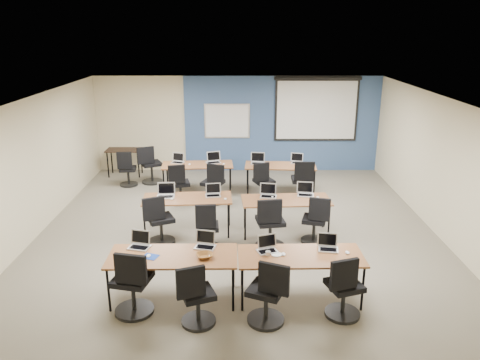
{
  "coord_description": "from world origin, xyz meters",
  "views": [
    {
      "loc": [
        0.02,
        -8.6,
        3.96
      ],
      "look_at": [
        0.05,
        0.4,
        1.02
      ],
      "focal_mm": 35.0,
      "sensor_mm": 36.0,
      "label": 1
    }
  ],
  "objects_px": {
    "laptop_2": "(267,247)",
    "laptop_10": "(258,161)",
    "training_table_front_left": "(173,258)",
    "training_table_back_left": "(198,166)",
    "laptop_6": "(268,193)",
    "laptop_8": "(178,160)",
    "projector_screen": "(317,106)",
    "training_table_back_right": "(280,167)",
    "laptop_0": "(140,243)",
    "laptop_1": "(205,243)",
    "training_table_mid_right": "(286,202)",
    "whiteboard": "(227,121)",
    "training_table_front_right": "(301,258)",
    "task_chair_8": "(179,187)",
    "task_chair_7": "(315,224)",
    "laptop_3": "(328,245)",
    "task_chair_1": "(196,300)",
    "task_chair_4": "(159,224)",
    "task_chair_3": "(344,292)",
    "laptop_11": "(297,161)",
    "task_chair_0": "(133,288)",
    "task_chair_6": "(270,227)",
    "laptop_9": "(213,160)",
    "task_chair_2": "(268,297)",
    "spare_chair_b": "(127,172)",
    "spare_chair_a": "(150,168)",
    "task_chair_10": "(263,185)",
    "training_table_mid_left": "(187,200)",
    "task_chair_11": "(303,185)",
    "task_chair_9": "(214,187)",
    "laptop_5": "(213,193)",
    "laptop_7": "(305,192)",
    "task_chair_5": "(207,231)"
  },
  "relations": [
    {
      "from": "laptop_2",
      "to": "laptop_10",
      "type": "xyz_separation_m",
      "value": [
        0.05,
        4.8,
        0.01
      ]
    },
    {
      "from": "training_table_front_left",
      "to": "training_table_back_left",
      "type": "bearing_deg",
      "value": 89.64
    },
    {
      "from": "laptop_6",
      "to": "laptop_8",
      "type": "distance_m",
      "value": 3.26
    },
    {
      "from": "projector_screen",
      "to": "training_table_back_right",
      "type": "relative_size",
      "value": 1.38
    },
    {
      "from": "laptop_0",
      "to": "laptop_1",
      "type": "relative_size",
      "value": 1.03
    },
    {
      "from": "training_table_mid_right",
      "to": "whiteboard",
      "type": "bearing_deg",
      "value": 102.59
    },
    {
      "from": "training_table_front_left",
      "to": "training_table_front_right",
      "type": "xyz_separation_m",
      "value": [
        1.91,
        0.0,
        -0.0
      ]
    },
    {
      "from": "task_chair_8",
      "to": "task_chair_7",
      "type": "bearing_deg",
      "value": -51.24
    },
    {
      "from": "laptop_3",
      "to": "laptop_6",
      "type": "xyz_separation_m",
      "value": [
        -0.77,
        2.36,
        0.0
      ]
    },
    {
      "from": "task_chair_1",
      "to": "task_chair_4",
      "type": "relative_size",
      "value": 0.98
    },
    {
      "from": "training_table_front_right",
      "to": "task_chair_1",
      "type": "distance_m",
      "value": 1.68
    },
    {
      "from": "laptop_2",
      "to": "task_chair_3",
      "type": "xyz_separation_m",
      "value": [
        1.05,
        -0.66,
        -0.38
      ]
    },
    {
      "from": "laptop_2",
      "to": "laptop_11",
      "type": "xyz_separation_m",
      "value": [
        1.04,
        4.84,
        0.0
      ]
    },
    {
      "from": "training_table_mid_right",
      "to": "task_chair_4",
      "type": "bearing_deg",
      "value": -172.87
    },
    {
      "from": "task_chair_0",
      "to": "laptop_11",
      "type": "height_order",
      "value": "task_chair_0"
    },
    {
      "from": "task_chair_1",
      "to": "task_chair_6",
      "type": "height_order",
      "value": "task_chair_6"
    },
    {
      "from": "training_table_back_right",
      "to": "laptop_3",
      "type": "distance_m",
      "value": 4.6
    },
    {
      "from": "training_table_front_left",
      "to": "laptop_9",
      "type": "bearing_deg",
      "value": 85.19
    },
    {
      "from": "training_table_mid_right",
      "to": "task_chair_8",
      "type": "bearing_deg",
      "value": 139.5
    },
    {
      "from": "task_chair_7",
      "to": "task_chair_8",
      "type": "relative_size",
      "value": 1.01
    },
    {
      "from": "task_chair_2",
      "to": "laptop_8",
      "type": "height_order",
      "value": "task_chair_2"
    },
    {
      "from": "task_chair_2",
      "to": "spare_chair_b",
      "type": "distance_m",
      "value": 6.85
    },
    {
      "from": "training_table_mid_right",
      "to": "training_table_back_left",
      "type": "distance_m",
      "value": 3.18
    },
    {
      "from": "task_chair_8",
      "to": "spare_chair_a",
      "type": "bearing_deg",
      "value": 109.42
    },
    {
      "from": "task_chair_6",
      "to": "laptop_10",
      "type": "bearing_deg",
      "value": 83.11
    },
    {
      "from": "training_table_back_left",
      "to": "task_chair_10",
      "type": "bearing_deg",
      "value": -24.27
    },
    {
      "from": "spare_chair_a",
      "to": "laptop_3",
      "type": "bearing_deg",
      "value": -81.27
    },
    {
      "from": "whiteboard",
      "to": "laptop_6",
      "type": "relative_size",
      "value": 3.92
    },
    {
      "from": "task_chair_3",
      "to": "task_chair_10",
      "type": "relative_size",
      "value": 1.02
    },
    {
      "from": "whiteboard",
      "to": "task_chair_8",
      "type": "distance_m",
      "value": 3.02
    },
    {
      "from": "training_table_mid_left",
      "to": "task_chair_11",
      "type": "xyz_separation_m",
      "value": [
        2.54,
        1.7,
        -0.25
      ]
    },
    {
      "from": "training_table_mid_right",
      "to": "task_chair_9",
      "type": "distance_m",
      "value": 2.3
    },
    {
      "from": "training_table_back_left",
      "to": "laptop_1",
      "type": "xyz_separation_m",
      "value": [
        0.5,
        -4.58,
        0.11
      ]
    },
    {
      "from": "training_table_mid_right",
      "to": "task_chair_2",
      "type": "height_order",
      "value": "task_chair_2"
    },
    {
      "from": "task_chair_4",
      "to": "task_chair_7",
      "type": "height_order",
      "value": "task_chair_4"
    },
    {
      "from": "training_table_mid_right",
      "to": "laptop_6",
      "type": "relative_size",
      "value": 5.35
    },
    {
      "from": "training_table_front_right",
      "to": "training_table_back_right",
      "type": "distance_m",
      "value": 4.79
    },
    {
      "from": "spare_chair_b",
      "to": "training_table_mid_left",
      "type": "bearing_deg",
      "value": -63.73
    },
    {
      "from": "training_table_mid_left",
      "to": "laptop_6",
      "type": "distance_m",
      "value": 1.63
    },
    {
      "from": "spare_chair_a",
      "to": "task_chair_8",
      "type": "bearing_deg",
      "value": -82.86
    },
    {
      "from": "training_table_front_right",
      "to": "training_table_mid_right",
      "type": "relative_size",
      "value": 1.07
    },
    {
      "from": "training_table_mid_left",
      "to": "task_chair_0",
      "type": "height_order",
      "value": "task_chair_0"
    },
    {
      "from": "laptop_5",
      "to": "laptop_6",
      "type": "relative_size",
      "value": 0.93
    },
    {
      "from": "laptop_7",
      "to": "task_chair_5",
      "type": "bearing_deg",
      "value": -144.54
    },
    {
      "from": "training_table_back_right",
      "to": "task_chair_10",
      "type": "height_order",
      "value": "task_chair_10"
    },
    {
      "from": "laptop_0",
      "to": "laptop_8",
      "type": "relative_size",
      "value": 1.02
    },
    {
      "from": "task_chair_1",
      "to": "laptop_11",
      "type": "distance_m",
      "value": 6.05
    },
    {
      "from": "laptop_3",
      "to": "task_chair_6",
      "type": "distance_m",
      "value": 1.73
    },
    {
      "from": "laptop_3",
      "to": "laptop_9",
      "type": "relative_size",
      "value": 0.86
    },
    {
      "from": "whiteboard",
      "to": "laptop_7",
      "type": "distance_m",
      "value": 4.49
    }
  ]
}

